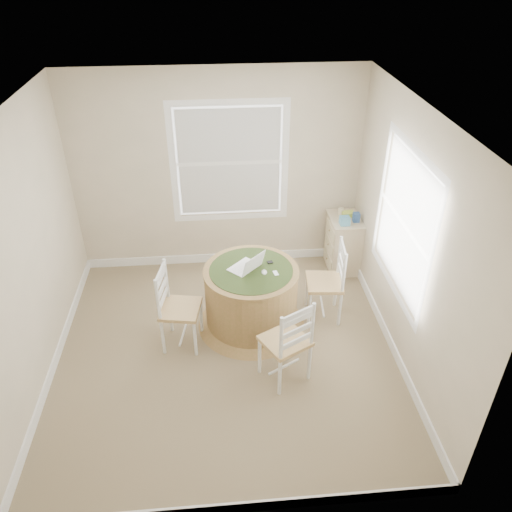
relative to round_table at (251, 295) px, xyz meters
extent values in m
cube|color=#867355|center=(-0.31, -0.45, -0.42)|extent=(3.60, 3.60, 0.02)
cube|color=white|center=(-0.31, -0.45, 2.20)|extent=(3.60, 3.60, 0.02)
cube|color=beige|center=(-0.31, 1.36, 0.89)|extent=(3.60, 0.02, 2.60)
cube|color=beige|center=(-0.31, -2.26, 0.89)|extent=(3.60, 0.02, 2.60)
cube|color=beige|center=(-2.12, -0.45, 0.89)|extent=(0.02, 3.60, 2.60)
cube|color=beige|center=(1.50, -0.45, 0.89)|extent=(0.02, 3.60, 2.60)
cube|color=white|center=(-0.31, 1.34, -0.35)|extent=(3.60, 0.02, 0.12)
cube|color=white|center=(-0.31, -2.24, -0.35)|extent=(3.60, 0.02, 0.12)
cube|color=white|center=(-2.10, -0.45, -0.35)|extent=(0.02, 3.60, 0.12)
cube|color=white|center=(1.48, -0.45, -0.35)|extent=(0.02, 3.60, 0.12)
cylinder|color=#9D7146|center=(0.00, 0.00, 0.00)|extent=(1.03, 1.03, 0.67)
cone|color=#9D7146|center=(0.00, 0.00, -0.37)|extent=(1.23, 1.23, 0.07)
cylinder|color=#9D7146|center=(0.00, 0.00, 0.32)|extent=(1.05, 1.05, 0.03)
cylinder|color=#2D431D|center=(0.00, 0.00, 0.34)|extent=(0.91, 0.91, 0.01)
cone|color=#2D431D|center=(0.00, 0.00, 0.28)|extent=(1.01, 1.01, 0.10)
cube|color=white|center=(-0.07, 0.05, 0.34)|extent=(0.39, 0.39, 0.02)
cube|color=silver|center=(-0.07, 0.05, 0.35)|extent=(0.28, 0.28, 0.00)
cube|color=black|center=(0.03, -0.05, 0.46)|extent=(0.27, 0.28, 0.21)
ellipsoid|color=white|center=(0.14, -0.07, 0.35)|extent=(0.08, 0.11, 0.03)
cube|color=#B7BABF|center=(0.26, -0.09, 0.34)|extent=(0.06, 0.10, 0.02)
cube|color=black|center=(0.22, 0.12, 0.34)|extent=(0.07, 0.06, 0.02)
cube|color=#C6B594|center=(1.31, 1.06, -0.05)|extent=(0.39, 0.54, 0.73)
cube|color=#C6B594|center=(1.31, 1.06, 0.33)|extent=(0.42, 0.57, 0.02)
cube|color=beige|center=(1.12, 1.06, -0.26)|extent=(0.01, 0.45, 0.15)
cube|color=beige|center=(1.12, 1.06, -0.04)|extent=(0.01, 0.45, 0.15)
cube|color=beige|center=(1.12, 1.06, 0.17)|extent=(0.01, 0.45, 0.15)
cube|color=#59A3CB|center=(1.25, 0.92, 0.39)|extent=(0.12, 0.12, 0.10)
cube|color=#C2D94C|center=(1.34, 1.12, 0.37)|extent=(0.15, 0.10, 0.06)
cube|color=#2F538F|center=(1.41, 0.97, 0.40)|extent=(0.08, 0.08, 0.12)
cylinder|color=beige|center=(1.27, 1.17, 0.38)|extent=(0.07, 0.07, 0.09)
camera|label=1|loc=(-0.34, -4.43, 3.40)|focal=35.00mm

